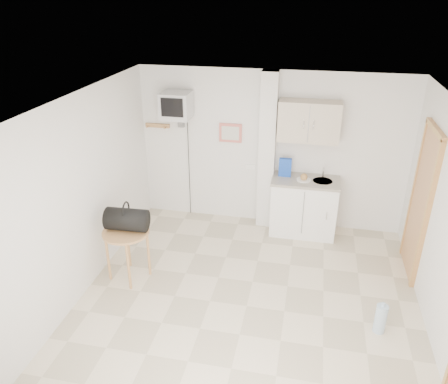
% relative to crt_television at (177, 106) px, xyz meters
% --- Properties ---
extents(ground, '(4.50, 4.50, 0.00)m').
position_rel_crt_television_xyz_m(ground, '(1.45, -2.02, -1.94)').
color(ground, beige).
rests_on(ground, ground).
extents(room_envelope, '(4.24, 4.54, 2.55)m').
position_rel_crt_television_xyz_m(room_envelope, '(1.69, -1.93, -0.40)').
color(room_envelope, white).
rests_on(room_envelope, ground).
extents(kitchenette, '(1.03, 0.58, 2.10)m').
position_rel_crt_television_xyz_m(kitchenette, '(2.02, -0.02, -1.13)').
color(kitchenette, white).
rests_on(kitchenette, ground).
extents(crt_television, '(0.44, 0.45, 2.15)m').
position_rel_crt_television_xyz_m(crt_television, '(0.00, 0.00, 0.00)').
color(crt_television, slate).
rests_on(crt_television, ground).
extents(round_table, '(0.61, 0.61, 0.72)m').
position_rel_crt_television_xyz_m(round_table, '(-0.20, -1.74, -1.32)').
color(round_table, '#A76D43').
rests_on(round_table, ground).
extents(duffel_bag, '(0.55, 0.32, 0.40)m').
position_rel_crt_television_xyz_m(duffel_bag, '(-0.19, -1.70, -1.07)').
color(duffel_bag, black).
rests_on(duffel_bag, round_table).
extents(water_bottle, '(0.13, 0.13, 0.40)m').
position_rel_crt_television_xyz_m(water_bottle, '(3.00, -2.14, -1.75)').
color(water_bottle, '#A4C1D9').
rests_on(water_bottle, ground).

